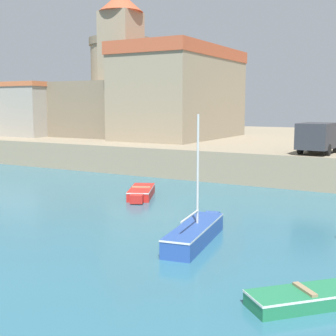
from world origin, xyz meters
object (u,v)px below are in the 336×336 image
at_px(fortress, 121,102).
at_px(harbor_shed_mid_row, 29,109).
at_px(truck_on_quay, 318,137).
at_px(dinghy_red_0, 141,192).
at_px(sailboat_blue_4, 195,232).
at_px(dinghy_green_2, 308,297).
at_px(church, 173,88).

distance_m(fortress, harbor_shed_mid_row, 10.21).
bearing_deg(truck_on_quay, dinghy_red_0, -132.35).
relative_size(sailboat_blue_4, harbor_shed_mid_row, 0.95).
bearing_deg(sailboat_blue_4, harbor_shed_mid_row, 146.29).
height_order(fortress, harbor_shed_mid_row, fortress).
bearing_deg(dinghy_green_2, fortress, 132.49).
bearing_deg(sailboat_blue_4, dinghy_green_2, -35.84).
xyz_separation_m(sailboat_blue_4, truck_on_quay, (1.49, 16.70, 3.12)).
bearing_deg(sailboat_blue_4, truck_on_quay, 84.90).
bearing_deg(sailboat_blue_4, dinghy_red_0, 135.80).
bearing_deg(church, dinghy_red_0, -66.73).
bearing_deg(dinghy_green_2, church, 125.04).
relative_size(fortress, harbor_shed_mid_row, 2.15).
xyz_separation_m(church, harbor_shed_mid_row, (-15.12, -5.55, -2.19)).
bearing_deg(harbor_shed_mid_row, dinghy_green_2, -34.05).
bearing_deg(truck_on_quay, church, 151.40).
bearing_deg(dinghy_green_2, dinghy_red_0, 139.20).
height_order(dinghy_red_0, fortress, fortress).
xyz_separation_m(dinghy_green_2, fortress, (-28.14, 30.72, 5.83)).
relative_size(harbor_shed_mid_row, truck_on_quay, 1.36).
bearing_deg(dinghy_red_0, harbor_shed_mid_row, 150.26).
bearing_deg(sailboat_blue_4, church, 120.70).
distance_m(church, fortress, 7.30).
xyz_separation_m(church, fortress, (-7.12, 0.75, -1.42)).
bearing_deg(truck_on_quay, dinghy_green_2, -78.68).
bearing_deg(dinghy_red_0, fortress, 127.86).
height_order(sailboat_blue_4, truck_on_quay, sailboat_blue_4).
bearing_deg(harbor_shed_mid_row, fortress, 38.23).
distance_m(dinghy_red_0, sailboat_blue_4, 10.16).
distance_m(fortress, truck_on_quay, 26.08).
distance_m(dinghy_green_2, harbor_shed_mid_row, 43.91).
distance_m(dinghy_green_2, sailboat_blue_4, 6.97).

